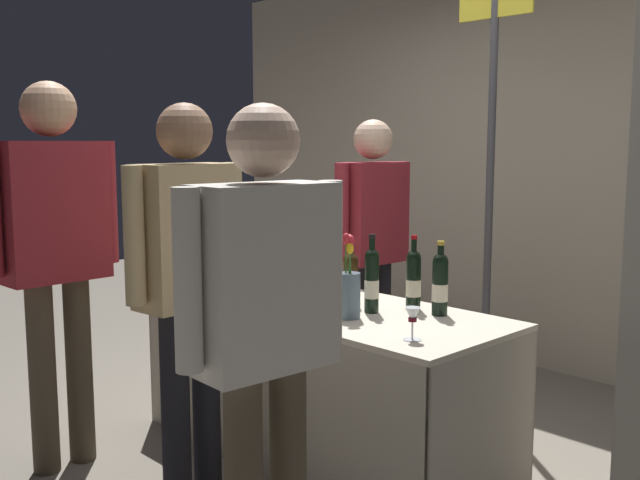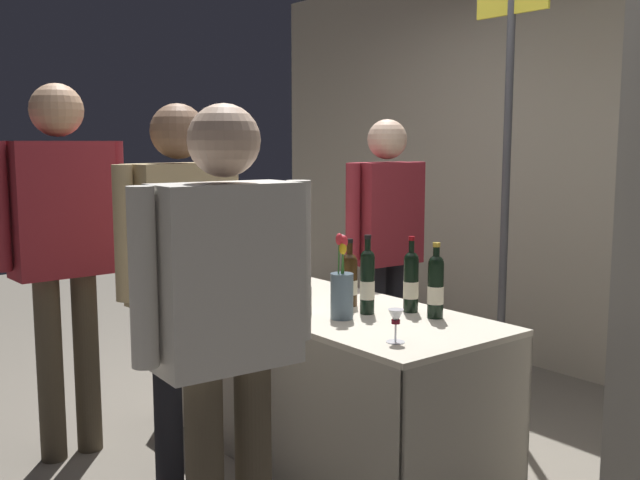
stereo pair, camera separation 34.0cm
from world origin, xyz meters
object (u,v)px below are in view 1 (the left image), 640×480
taster_foreground_right (265,316)px  booth_signpost (491,154)px  vendor_presenter (372,235)px  wine_glass_near_vendor (413,317)px  featured_wine_bottle (372,280)px  flower_vase (349,290)px  tasting_table (320,349)px  display_bottle_0 (240,273)px

taster_foreground_right → booth_signpost: size_ratio=0.68×
vendor_presenter → booth_signpost: booth_signpost is taller
wine_glass_near_vendor → taster_foreground_right: 0.76m
featured_wine_bottle → taster_foreground_right: 1.08m
featured_wine_bottle → taster_foreground_right: taster_foreground_right is taller
wine_glass_near_vendor → flower_vase: 0.42m
featured_wine_bottle → booth_signpost: bearing=96.8°
tasting_table → flower_vase: flower_vase is taller
featured_wine_bottle → display_bottle_0: (-0.61, -0.27, -0.02)m
booth_signpost → featured_wine_bottle: bearing=-83.2°
wine_glass_near_vendor → booth_signpost: size_ratio=0.05×
tasting_table → featured_wine_bottle: size_ratio=5.28×
featured_wine_bottle → wine_glass_near_vendor: (0.42, -0.23, -0.06)m
display_bottle_0 → vendor_presenter: 1.00m
display_bottle_0 → taster_foreground_right: size_ratio=0.20×
display_bottle_0 → flower_vase: size_ratio=0.87×
flower_vase → booth_signpost: 1.40m
wine_glass_near_vendor → vendor_presenter: vendor_presenter is taller
featured_wine_bottle → wine_glass_near_vendor: bearing=-28.8°
tasting_table → display_bottle_0: 0.53m
display_bottle_0 → booth_signpost: booth_signpost is taller
wine_glass_near_vendor → taster_foreground_right: (0.02, -0.75, 0.14)m
featured_wine_bottle → vendor_presenter: (-0.65, 0.72, 0.08)m
display_bottle_0 → vendor_presenter: bearing=92.1°
taster_foreground_right → tasting_table: bearing=41.3°
display_bottle_0 → booth_signpost: 1.57m
tasting_table → flower_vase: bearing=-21.4°
display_bottle_0 → flower_vase: bearing=11.0°
wine_glass_near_vendor → flower_vase: size_ratio=0.35×
featured_wine_bottle → wine_glass_near_vendor: featured_wine_bottle is taller
flower_vase → wine_glass_near_vendor: bearing=-11.1°
booth_signpost → display_bottle_0: bearing=-108.9°
tasting_table → taster_foreground_right: size_ratio=1.15×
featured_wine_bottle → wine_glass_near_vendor: size_ratio=2.74×
tasting_table → wine_glass_near_vendor: 0.81m
featured_wine_bottle → flower_vase: bearing=-89.9°
wine_glass_near_vendor → tasting_table: bearing=164.4°
featured_wine_bottle → display_bottle_0: size_ratio=1.09×
featured_wine_bottle → taster_foreground_right: size_ratio=0.22×
vendor_presenter → taster_foreground_right: bearing=34.6°
display_bottle_0 → wine_glass_near_vendor: (1.03, 0.04, -0.04)m
booth_signpost → tasting_table: bearing=-98.3°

